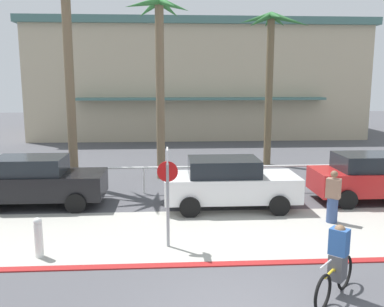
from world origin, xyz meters
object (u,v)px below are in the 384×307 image
Objects in this scene: palm_tree_1 at (159,51)px; car_white_2 at (229,183)px; palm_tree_2 at (271,51)px; stop_sign_bike_lane at (168,183)px; palm_tree_0 at (66,16)px; car_black_1 at (37,181)px; car_red_3 at (375,177)px; cyclist_yellow_0 at (337,263)px; pedestrian_0 at (333,199)px; bollard_0 at (39,237)px.

car_white_2 is at bearing -62.62° from palm_tree_1.
palm_tree_1 is at bearing -153.86° from palm_tree_2.
car_white_2 is at bearing 57.57° from stop_sign_bike_lane.
palm_tree_0 reaches higher than palm_tree_2.
palm_tree_0 is 1.98× the size of car_white_2.
stop_sign_bike_lane is 0.58× the size of car_white_2.
car_black_1 is at bearing 138.90° from stop_sign_bike_lane.
palm_tree_0 is at bearing 164.90° from car_red_3.
car_black_1 is (-9.49, -6.51, -4.74)m from palm_tree_2.
palm_tree_1 is 1.01× the size of palm_tree_2.
car_black_1 reaches higher than cyclist_yellow_0.
palm_tree_0 is 11.73m from pedestrian_0.
pedestrian_0 is at bearing -49.85° from palm_tree_1.
car_white_2 reaches higher than pedestrian_0.
palm_tree_2 is at bearing 108.25° from car_red_3.
car_red_3 is at bearing -15.10° from palm_tree_0.
cyclist_yellow_0 is at bearing -78.06° from car_white_2.
bollard_0 is 8.25m from pedestrian_0.
car_black_1 is at bearing 179.37° from car_red_3.
car_white_2 is at bearing -5.72° from car_black_1.
car_white_2 is at bearing 35.47° from bollard_0.
car_red_3 is 2.93× the size of cyclist_yellow_0.
bollard_0 is at bearing -144.53° from car_white_2.
car_black_1 is at bearing 166.13° from pedestrian_0.
car_white_2 is at bearing 150.01° from pedestrian_0.
palm_tree_2 is 1.70× the size of car_white_2.
palm_tree_0 reaches higher than car_white_2.
palm_tree_1 is at bearing 92.25° from stop_sign_bike_lane.
bollard_0 is 14.49m from palm_tree_2.
car_white_2 is 5.26m from car_red_3.
car_black_1 is (-0.60, -2.86, -5.77)m from palm_tree_0.
bollard_0 is 0.13× the size of palm_tree_2.
stop_sign_bike_lane reaches higher than car_white_2.
palm_tree_2 reaches higher than bollard_0.
palm_tree_1 is at bearing 109.00° from cyclist_yellow_0.
car_red_3 is at bearing -71.75° from palm_tree_2.
bollard_0 is at bearing -108.88° from palm_tree_1.
palm_tree_2 reaches higher than pedestrian_0.
palm_tree_0 is at bearing 127.05° from cyclist_yellow_0.
stop_sign_bike_lane is at bearing 140.66° from cyclist_yellow_0.
car_white_2 and car_red_3 have the same top height.
car_black_1 is at bearing -136.73° from palm_tree_1.
pedestrian_0 is (1.62, 4.24, 0.04)m from cyclist_yellow_0.
cyclist_yellow_0 is (-3.99, -6.41, -0.18)m from car_red_3.
palm_tree_1 reaches higher than palm_tree_2.
palm_tree_0 reaches higher than palm_tree_1.
bollard_0 is 0.11× the size of palm_tree_0.
palm_tree_2 is at bearing 88.86° from pedestrian_0.
stop_sign_bike_lane is at bearing -87.75° from palm_tree_1.
palm_tree_0 is at bearing -163.96° from palm_tree_1.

